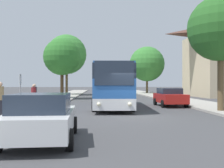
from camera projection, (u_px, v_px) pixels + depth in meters
ground_plane at (134, 116)px, 14.90m from camera, size 300.00×300.00×0.00m
sidewalk_left at (8, 116)px, 14.53m from camera, size 4.00×120.00×0.15m
bus_front at (113, 85)px, 20.71m from camera, size 3.17×11.00×3.24m
bus_middle at (109, 85)px, 35.24m from camera, size 2.96×11.35×3.21m
parked_car_left_curb at (42, 117)px, 8.39m from camera, size 2.28×4.36×1.54m
parked_car_right_near at (170, 97)px, 21.69m from camera, size 2.14×4.08×1.51m
bus_stop_sign at (20, 88)px, 16.42m from camera, size 0.08×0.45×2.33m
pedestrian_waiting_near at (0, 99)px, 13.65m from camera, size 0.36×0.36×1.81m
pedestrian_waiting_far at (34, 96)px, 19.12m from camera, size 0.36×0.36×1.66m
pedestrian_walking_back at (35, 95)px, 20.81m from camera, size 0.36×0.36×1.71m
tree_left_near at (62, 57)px, 32.18m from camera, size 4.54×4.54×7.32m
tree_left_far at (67, 54)px, 43.63m from camera, size 6.59×6.59×9.94m
tree_right_near at (221, 29)px, 16.79m from camera, size 4.22×4.22×7.38m
tree_right_mid at (147, 64)px, 49.92m from camera, size 6.64×6.64×8.85m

